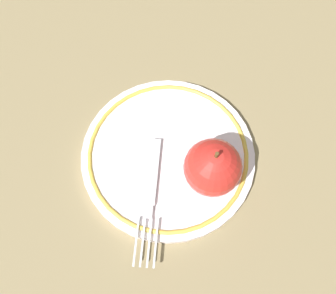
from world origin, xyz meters
name	(u,v)px	position (x,y,z in m)	size (l,w,h in m)	color
ground_plane	(157,163)	(0.00, 0.00, 0.00)	(2.00, 2.00, 0.00)	#867550
plate	(168,155)	(0.02, 0.01, 0.01)	(0.23, 0.23, 0.01)	white
apple_red_whole	(213,167)	(0.06, -0.04, 0.05)	(0.07, 0.07, 0.08)	red
fork	(151,195)	(-0.02, -0.05, 0.02)	(0.06, 0.17, 0.00)	silver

